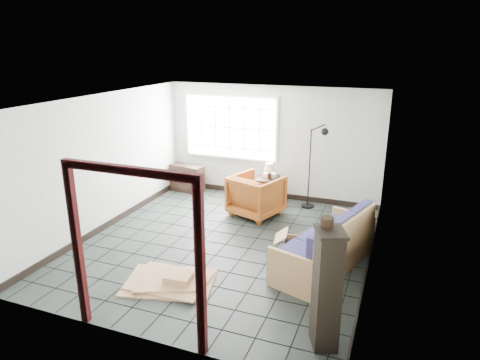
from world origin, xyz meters
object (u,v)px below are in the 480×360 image
at_px(armchair, 256,193).
at_px(tall_shelf, 327,289).
at_px(side_table, 268,182).
at_px(futon_sofa, 329,249).

xyz_separation_m(armchair, tall_shelf, (2.09, -3.59, 0.28)).
bearing_deg(side_table, armchair, -88.99).
height_order(futon_sofa, armchair, armchair).
height_order(futon_sofa, tall_shelf, tall_shelf).
bearing_deg(futon_sofa, tall_shelf, -63.88).
xyz_separation_m(futon_sofa, tall_shelf, (0.28, -1.88, 0.43)).
distance_m(armchair, side_table, 0.86).
bearing_deg(armchair, futon_sofa, 155.66).
bearing_deg(futon_sofa, armchair, 154.48).
relative_size(armchair, side_table, 1.59).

